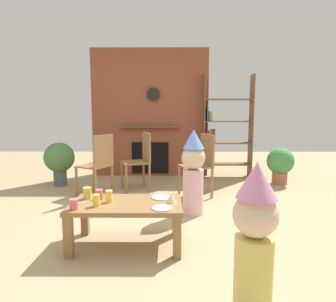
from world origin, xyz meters
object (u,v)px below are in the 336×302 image
potted_plant_tall (280,163)px  potted_plant_short (59,159)px  dining_chair_middle (141,158)px  bookshelf (223,132)px  dining_chair_right (201,161)px  child_with_cone_hat (255,238)px  paper_plate_front (162,208)px  paper_cup_far_right (99,194)px  coffee_table (127,210)px  birthday_cake_slice (171,198)px  dining_chair_left (99,162)px  paper_cup_far_left (109,196)px  paper_cup_center (87,193)px  paper_cup_near_left (74,204)px  paper_cup_near_right (96,200)px  paper_plate_rear (162,197)px  child_in_pink (193,170)px

potted_plant_tall → potted_plant_short: potted_plant_short is taller
dining_chair_middle → potted_plant_tall: bearing=169.1°
bookshelf → dining_chair_right: bookshelf is taller
child_with_cone_hat → dining_chair_right: 2.59m
paper_plate_front → paper_cup_far_right: bearing=155.3°
paper_plate_front → child_with_cone_hat: bearing=-54.5°
bookshelf → paper_plate_front: bookshelf is taller
paper_cup_far_right → dining_chair_right: dining_chair_right is taller
coffee_table → birthday_cake_slice: birthday_cake_slice is taller
bookshelf → child_with_cone_hat: bookshelf is taller
paper_cup_far_right → coffee_table: bearing=-20.1°
coffee_table → dining_chair_left: (-0.63, 1.59, 0.17)m
birthday_cake_slice → potted_plant_short: potted_plant_short is taller
coffee_table → child_with_cone_hat: bearing=-47.2°
paper_cup_far_left → birthday_cake_slice: 0.56m
child_with_cone_hat → dining_chair_left: child_with_cone_hat is taller
dining_chair_left → birthday_cake_slice: bearing=151.4°
birthday_cake_slice → dining_chair_right: size_ratio=0.11×
birthday_cake_slice → dining_chair_left: dining_chair_left is taller
paper_cup_center → paper_plate_front: 0.77m
birthday_cake_slice → child_with_cone_hat: 1.06m
paper_cup_near_left → dining_chair_middle: bearing=80.9°
paper_cup_near_right → paper_cup_far_left: paper_cup_far_left is taller
paper_plate_rear → dining_chair_right: bearing=70.4°
paper_cup_far_left → birthday_cake_slice: bearing=-1.4°
bookshelf → birthday_cake_slice: bearing=-108.7°
bookshelf → child_with_cone_hat: 3.89m
paper_cup_near_left → potted_plant_tall: potted_plant_tall is taller
paper_cup_near_right → paper_plate_front: 0.58m
paper_cup_far_left → dining_chair_left: dining_chair_left is taller
paper_cup_near_left → paper_plate_rear: bearing=25.0°
paper_cup_center → paper_plate_rear: size_ratio=0.55×
paper_cup_near_right → dining_chair_left: bearing=102.8°
paper_cup_far_right → dining_chair_middle: 1.89m
paper_plate_front → paper_plate_rear: same height
birthday_cake_slice → dining_chair_left: size_ratio=0.11×
paper_cup_near_right → birthday_cake_slice: bearing=8.9°
paper_cup_far_left → paper_plate_rear: size_ratio=0.56×
paper_plate_rear → potted_plant_short: size_ratio=0.27×
paper_cup_near_left → paper_cup_center: 0.32m
paper_cup_near_left → dining_chair_middle: (0.35, 2.17, 0.06)m
potted_plant_tall → bookshelf: bearing=148.3°
bookshelf → paper_plate_front: bearing=-109.0°
bookshelf → child_in_pink: size_ratio=1.87×
paper_cup_far_right → child_with_cone_hat: child_with_cone_hat is taller
bookshelf → paper_cup_center: size_ratio=17.73×
dining_chair_right → paper_plate_rear: bearing=51.3°
bookshelf → child_with_cone_hat: size_ratio=2.03×
dining_chair_left → potted_plant_short: bearing=-9.0°
paper_cup_far_right → paper_plate_rear: bearing=4.2°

